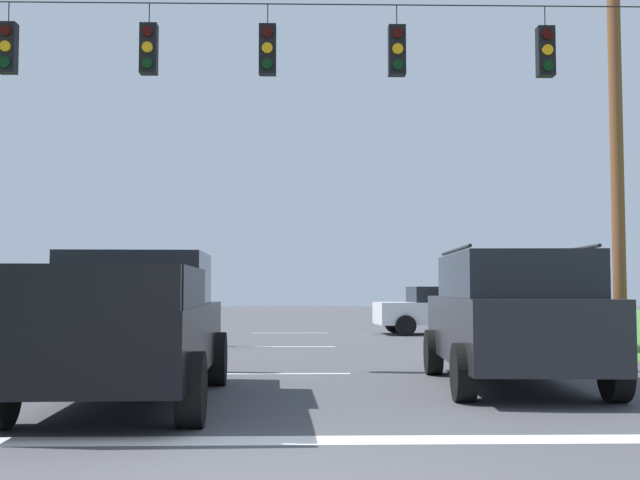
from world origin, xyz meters
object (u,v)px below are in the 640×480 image
object	(u,v)px
pickup_truck	(129,327)
distant_car_far_parked	(556,315)
suv_black	(512,315)
utility_pole_mid_right	(617,146)
distant_car_crossing_white	(443,309)
distant_car_oncoming	(35,311)
overhead_signal_span	(278,145)

from	to	relation	value
pickup_truck	distant_car_far_parked	world-z (taller)	pickup_truck
suv_black	utility_pole_mid_right	xyz separation A→B (m)	(4.88, 8.05, 4.02)
distant_car_crossing_white	suv_black	bearing A→B (deg)	-95.84
distant_car_far_parked	pickup_truck	bearing A→B (deg)	-132.17
distant_car_crossing_white	pickup_truck	bearing A→B (deg)	-114.13
suv_black	distant_car_oncoming	size ratio (longest dim) A/B	1.10
distant_car_far_parked	utility_pole_mid_right	xyz separation A→B (m)	(1.65, 0.04, 4.29)
overhead_signal_span	pickup_truck	xyz separation A→B (m)	(-1.77, -4.32, -3.17)
overhead_signal_span	distant_car_far_parked	world-z (taller)	overhead_signal_span
suv_black	utility_pole_mid_right	world-z (taller)	utility_pole_mid_right
distant_car_oncoming	utility_pole_mid_right	size ratio (longest dim) A/B	0.42
suv_black	distant_car_oncoming	world-z (taller)	suv_black
overhead_signal_span	distant_car_crossing_white	world-z (taller)	overhead_signal_span
distant_car_crossing_white	distant_car_far_parked	bearing A→B (deg)	-71.88
suv_black	distant_car_crossing_white	world-z (taller)	suv_black
distant_car_oncoming	distant_car_far_parked	world-z (taller)	same
pickup_truck	utility_pole_mid_right	size ratio (longest dim) A/B	0.52
distant_car_crossing_white	distant_car_oncoming	bearing A→B (deg)	-174.10
utility_pole_mid_right	overhead_signal_span	bearing A→B (deg)	-148.41
distant_car_far_parked	utility_pole_mid_right	world-z (taller)	utility_pole_mid_right
pickup_truck	distant_car_far_parked	xyz separation A→B (m)	(8.60, 9.49, -0.18)
overhead_signal_span	pickup_truck	bearing A→B (deg)	-112.33
utility_pole_mid_right	suv_black	bearing A→B (deg)	-121.24
suv_black	distant_car_crossing_white	distance (m)	13.68
overhead_signal_span	suv_black	xyz separation A→B (m)	(3.60, -2.83, -3.07)
distant_car_oncoming	distant_car_far_parked	bearing A→B (deg)	-16.63
pickup_truck	overhead_signal_span	bearing A→B (deg)	67.67
distant_car_crossing_white	overhead_signal_span	bearing A→B (deg)	-114.84
distant_car_oncoming	distant_car_far_parked	distance (m)	15.04
distant_car_oncoming	pickup_truck	bearing A→B (deg)	-67.14
suv_black	distant_car_crossing_white	xyz separation A→B (m)	(1.39, 13.61, -0.27)
suv_black	distant_car_far_parked	size ratio (longest dim) A/B	1.11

